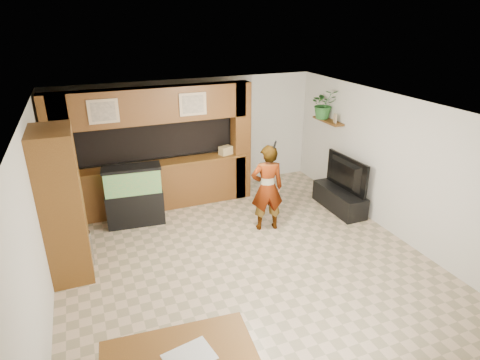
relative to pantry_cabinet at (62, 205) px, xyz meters
name	(u,v)px	position (x,y,z in m)	size (l,w,h in m)	color
floor	(242,258)	(2.70, -0.70, -1.20)	(6.50, 6.50, 0.00)	tan
ceiling	(243,110)	(2.70, -0.70, 1.40)	(6.50, 6.50, 0.00)	white
wall_back	(189,136)	(2.70, 2.55, 0.10)	(6.00, 6.00, 0.00)	beige
wall_left	(37,223)	(-0.30, -0.70, 0.10)	(6.50, 6.50, 0.00)	beige
wall_right	(392,165)	(5.70, -0.70, 0.10)	(6.50, 6.50, 0.00)	beige
partition	(153,148)	(1.75, 1.93, 0.11)	(4.20, 0.99, 2.60)	brown
wall_clock	(36,158)	(-0.27, 0.30, 0.70)	(0.05, 0.25, 0.25)	black
wall_shelf	(328,121)	(5.55, 1.25, 0.50)	(0.25, 0.90, 0.04)	brown
pantry_cabinet	(62,205)	(0.00, 0.00, 0.00)	(0.60, 0.98, 2.40)	brown
trash_can	(82,250)	(0.16, 0.10, -0.90)	(0.33, 0.33, 0.61)	#B2B2B7
aquarium	(134,196)	(1.20, 1.25, -0.60)	(1.10, 0.41, 1.22)	black
tv_stand	(339,199)	(5.35, 0.29, -0.97)	(0.50, 1.35, 0.45)	black
television	(342,174)	(5.35, 0.29, -0.39)	(1.24, 0.16, 0.72)	black
photo_frame	(335,118)	(5.55, 0.99, 0.62)	(0.03, 0.14, 0.19)	tan
potted_plant	(324,104)	(5.52, 1.41, 0.85)	(0.59, 0.51, 0.66)	#266128
person	(267,188)	(3.54, 0.12, -0.34)	(0.62, 0.41, 1.71)	#9A7C54
microphone	(275,145)	(3.59, -0.04, 0.56)	(0.04, 0.04, 0.16)	black
newspaper_a	(189,357)	(1.17, -2.99, -0.62)	(0.51, 0.37, 0.01)	silver
counter_box	(226,150)	(3.30, 1.75, -0.07)	(0.27, 0.18, 0.18)	tan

